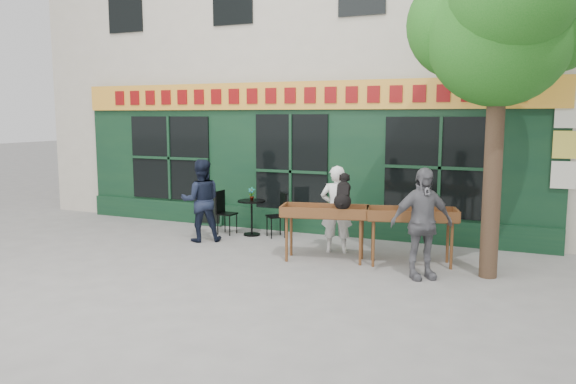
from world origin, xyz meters
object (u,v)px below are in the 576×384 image
man_right (422,223)px  man_left (201,200)px  woman (336,209)px  bistro_table (252,210)px  book_cart_center (325,215)px  dog (343,190)px  book_cart_right (412,218)px

man_right → man_left: bearing=133.0°
woman → man_left: man_left is taller
bistro_table → man_left: (-0.70, -0.90, 0.30)m
book_cart_center → bistro_table: 2.57m
dog → man_left: bearing=158.7°
bistro_table → man_left: size_ratio=0.45×
book_cart_right → bistro_table: (-3.63, 1.05, -0.28)m
book_cart_center → book_cart_right: bearing=-0.3°
book_cart_center → man_left: man_left is taller
bistro_table → man_left: bearing=-127.9°
book_cart_center → man_left: 2.89m
woman → dog: bearing=104.3°
dog → man_left: man_left is taller
book_cart_center → woman: (0.00, 0.65, 0.00)m
book_cart_right → bistro_table: book_cart_right is taller
dog → woman: size_ratio=0.36×
woman → bistro_table: (-2.16, 0.71, -0.28)m
bistro_table → book_cart_right: bearing=-16.2°
book_cart_right → man_right: 0.81m
book_cart_center → woman: bearing=77.8°
book_cart_center → book_cart_right: size_ratio=0.99×
book_cart_right → bistro_table: size_ratio=2.12×
dog → book_cart_center: bearing=159.7°
book_cart_right → man_right: (0.30, -0.75, 0.06)m
book_cart_center → dog: 0.59m
book_cart_center → bistro_table: size_ratio=2.10×
bistro_table → dog: bearing=-29.4°
dog → book_cart_right: 1.27m
book_cart_center → dog: bearing=-20.3°
woman → man_right: 2.08m
book_cart_center → bistro_table: (-2.16, 1.36, -0.28)m
woman → bistro_table: bearing=-30.5°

